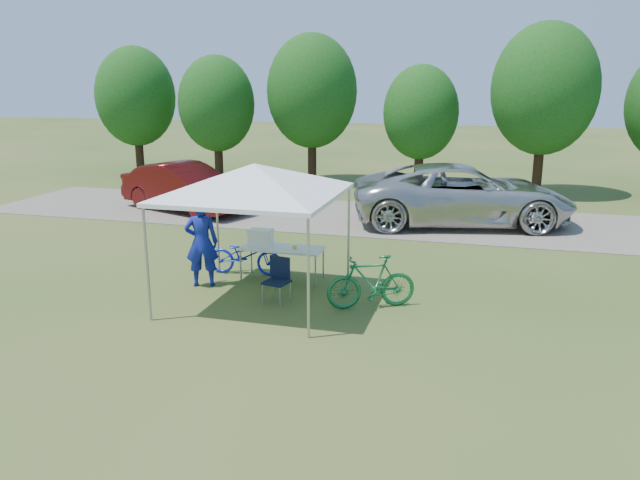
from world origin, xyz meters
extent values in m
plane|color=#2D5119|center=(0.00, 0.00, 0.00)|extent=(100.00, 100.00, 0.00)
cube|color=gray|center=(0.00, 8.00, 0.01)|extent=(24.00, 5.00, 0.02)
cylinder|color=#A5A5AA|center=(-1.50, -1.50, 1.05)|extent=(0.05, 0.05, 2.10)
cylinder|color=#A5A5AA|center=(1.50, -1.50, 1.05)|extent=(0.05, 0.05, 2.10)
cylinder|color=#A5A5AA|center=(-1.50, 1.50, 1.05)|extent=(0.05, 0.05, 2.10)
cylinder|color=#A5A5AA|center=(1.50, 1.50, 1.05)|extent=(0.05, 0.05, 2.10)
cube|color=white|center=(0.00, 0.00, 2.14)|extent=(3.15, 3.15, 0.08)
pyramid|color=white|center=(0.00, 0.00, 2.73)|extent=(4.53, 4.53, 0.55)
cylinder|color=#382314|center=(-11.00, 14.00, 0.94)|extent=(0.36, 0.36, 1.89)
ellipsoid|color=#144711|center=(-11.00, 14.00, 3.51)|extent=(3.46, 3.46, 4.32)
cylinder|color=#382314|center=(-7.00, 13.70, 0.88)|extent=(0.36, 0.36, 1.75)
ellipsoid|color=#144711|center=(-7.00, 13.70, 3.25)|extent=(3.20, 3.20, 4.00)
cylinder|color=#382314|center=(-3.00, 14.30, 1.01)|extent=(0.36, 0.36, 2.03)
ellipsoid|color=#144711|center=(-3.00, 14.30, 3.77)|extent=(3.71, 3.71, 4.64)
cylinder|color=#382314|center=(1.50, 14.10, 0.80)|extent=(0.36, 0.36, 1.61)
ellipsoid|color=#144711|center=(1.50, 14.10, 2.99)|extent=(2.94, 2.94, 3.68)
cylinder|color=#382314|center=(6.00, 13.80, 1.05)|extent=(0.36, 0.36, 2.10)
ellipsoid|color=#144711|center=(6.00, 13.80, 3.90)|extent=(3.84, 3.84, 4.80)
cube|color=white|center=(0.05, 1.38, 0.71)|extent=(1.78, 0.74, 0.04)
cylinder|color=#A5A5AA|center=(-0.79, 1.06, 0.35)|extent=(0.04, 0.04, 0.69)
cylinder|color=#A5A5AA|center=(0.89, 1.06, 0.35)|extent=(0.04, 0.04, 0.69)
cylinder|color=#A5A5AA|center=(-0.79, 1.69, 0.35)|extent=(0.04, 0.04, 0.69)
cylinder|color=#A5A5AA|center=(0.89, 1.69, 0.35)|extent=(0.04, 0.04, 0.69)
cube|color=black|center=(0.40, 0.00, 0.42)|extent=(0.53, 0.53, 0.04)
cube|color=black|center=(0.40, 0.22, 0.66)|extent=(0.45, 0.14, 0.45)
cylinder|color=#A5A5AA|center=(0.20, -0.20, 0.20)|extent=(0.02, 0.02, 0.40)
cylinder|color=#A5A5AA|center=(0.60, -0.20, 0.20)|extent=(0.02, 0.02, 0.40)
cylinder|color=#A5A5AA|center=(0.20, 0.20, 0.20)|extent=(0.02, 0.02, 0.40)
cylinder|color=#A5A5AA|center=(0.60, 0.20, 0.20)|extent=(0.02, 0.02, 0.40)
cube|color=white|center=(-0.43, 1.38, 0.90)|extent=(0.49, 0.33, 0.33)
cube|color=white|center=(-0.43, 1.38, 1.08)|extent=(0.51, 0.35, 0.04)
cylinder|color=gold|center=(0.35, 1.33, 0.77)|extent=(0.09, 0.09, 0.07)
imported|color=#121F97|center=(-1.45, 0.57, 0.95)|extent=(0.81, 0.67, 1.89)
imported|color=#1624C7|center=(-0.87, 1.55, 0.44)|extent=(1.72, 0.72, 0.88)
imported|color=#186D38|center=(2.24, 0.21, 0.52)|extent=(1.77, 1.19, 1.04)
imported|color=beige|center=(3.53, 7.88, 0.92)|extent=(6.98, 4.35, 1.80)
imported|color=#520E0D|center=(-5.39, 7.48, 0.80)|extent=(5.02, 3.26, 1.56)
camera|label=1|loc=(4.30, -10.94, 4.27)|focal=35.00mm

